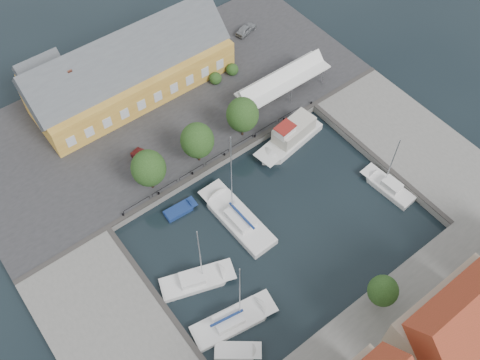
# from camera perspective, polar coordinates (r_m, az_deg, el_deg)

# --- Properties ---
(ground) EXTENTS (140.00, 140.00, 0.00)m
(ground) POSITION_cam_1_polar(r_m,az_deg,el_deg) (64.79, 3.24, -4.20)
(ground) COLOR black
(ground) RESTS_ON ground
(north_quay) EXTENTS (56.00, 26.00, 1.00)m
(north_quay) POSITION_cam_1_polar(r_m,az_deg,el_deg) (76.16, -7.88, 7.84)
(north_quay) COLOR #2D2D30
(north_quay) RESTS_ON ground
(west_quay) EXTENTS (12.00, 24.00, 1.00)m
(west_quay) POSITION_cam_1_polar(r_m,az_deg,el_deg) (59.19, -12.81, -16.31)
(west_quay) COLOR slate
(west_quay) RESTS_ON ground
(east_quay) EXTENTS (12.00, 24.00, 1.00)m
(east_quay) POSITION_cam_1_polar(r_m,az_deg,el_deg) (74.58, 17.46, 3.95)
(east_quay) COLOR slate
(east_quay) RESTS_ON ground
(south_bank) EXTENTS (56.00, 14.00, 1.00)m
(south_bank) POSITION_cam_1_polar(r_m,az_deg,el_deg) (59.62, 16.80, -17.58)
(south_bank) COLOR slate
(south_bank) RESTS_ON ground
(quay_edge_fittings) EXTENTS (56.00, 24.72, 0.40)m
(quay_edge_fittings) POSITION_cam_1_polar(r_m,az_deg,el_deg) (65.87, 0.68, -0.91)
(quay_edge_fittings) COLOR #383533
(quay_edge_fittings) RESTS_ON north_quay
(warehouse) EXTENTS (28.56, 14.00, 9.55)m
(warehouse) POSITION_cam_1_polar(r_m,az_deg,el_deg) (76.22, -12.09, 11.23)
(warehouse) COLOR gold
(warehouse) RESTS_ON north_quay
(tent_canopy) EXTENTS (14.00, 4.00, 2.83)m
(tent_canopy) POSITION_cam_1_polar(r_m,az_deg,el_deg) (74.68, 4.64, 10.56)
(tent_canopy) COLOR white
(tent_canopy) RESTS_ON north_quay
(quay_trees) EXTENTS (18.20, 4.20, 6.30)m
(quay_trees) POSITION_cam_1_polar(r_m,az_deg,el_deg) (65.77, -4.58, 4.23)
(quay_trees) COLOR black
(quay_trees) RESTS_ON north_quay
(car_silver) EXTENTS (4.15, 2.55, 1.32)m
(car_silver) POSITION_cam_1_polar(r_m,az_deg,el_deg) (85.86, 0.65, 15.80)
(car_silver) COLOR #A4A8AC
(car_silver) RESTS_ON north_quay
(car_red) EXTENTS (2.42, 4.32, 1.35)m
(car_red) POSITION_cam_1_polar(r_m,az_deg,el_deg) (68.88, -10.04, 2.23)
(car_red) COLOR #581418
(car_red) RESTS_ON north_quay
(center_sailboat) EXTENTS (3.66, 11.51, 15.24)m
(center_sailboat) POSITION_cam_1_polar(r_m,az_deg,el_deg) (64.22, -0.19, -4.27)
(center_sailboat) COLOR white
(center_sailboat) RESTS_ON ground
(trawler) EXTENTS (10.91, 4.60, 5.00)m
(trawler) POSITION_cam_1_polar(r_m,az_deg,el_deg) (71.27, 5.42, 4.57)
(trawler) COLOR white
(trawler) RESTS_ON ground
(east_boat_c) EXTENTS (2.84, 7.49, 9.55)m
(east_boat_c) POSITION_cam_1_polar(r_m,az_deg,el_deg) (69.44, 15.54, -0.81)
(east_boat_c) COLOR white
(east_boat_c) RESTS_ON ground
(west_boat_c) EXTENTS (8.77, 5.30, 11.40)m
(west_boat_c) POSITION_cam_1_polar(r_m,az_deg,el_deg) (60.77, -4.75, -10.71)
(west_boat_c) COLOR white
(west_boat_c) RESTS_ON ground
(west_boat_d) EXTENTS (9.76, 4.40, 12.51)m
(west_boat_d) POSITION_cam_1_polar(r_m,az_deg,el_deg) (58.76, -0.88, -14.87)
(west_boat_d) COLOR white
(west_boat_d) RESTS_ON ground
(launch_sw) EXTENTS (4.95, 4.45, 0.98)m
(launch_sw) POSITION_cam_1_polar(r_m,az_deg,el_deg) (57.89, -0.34, -17.82)
(launch_sw) COLOR white
(launch_sw) RESTS_ON ground
(launch_nw) EXTENTS (4.24, 1.86, 0.88)m
(launch_nw) POSITION_cam_1_polar(r_m,az_deg,el_deg) (65.66, -6.42, -3.24)
(launch_nw) COLOR navy
(launch_nw) RESTS_ON ground
(townhouses) EXTENTS (36.30, 8.50, 12.00)m
(townhouses) POSITION_cam_1_polar(r_m,az_deg,el_deg) (55.52, 21.23, -16.10)
(townhouses) COLOR #B5A68B
(townhouses) RESTS_ON south_bank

